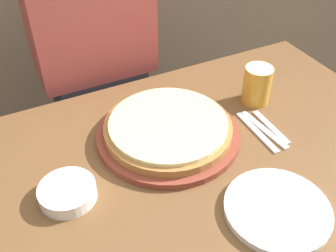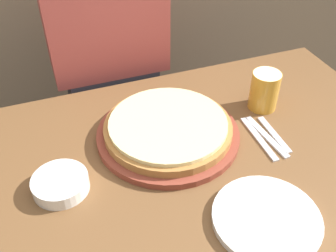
{
  "view_description": "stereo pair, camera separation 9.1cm",
  "coord_description": "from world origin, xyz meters",
  "px_view_note": "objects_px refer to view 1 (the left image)",
  "views": [
    {
      "loc": [
        -0.33,
        -0.64,
        1.51
      ],
      "look_at": [
        0.04,
        0.11,
        0.81
      ],
      "focal_mm": 42.0,
      "sensor_mm": 36.0,
      "label": 1
    },
    {
      "loc": [
        -0.25,
        -0.68,
        1.51
      ],
      "look_at": [
        0.04,
        0.11,
        0.81
      ],
      "focal_mm": 42.0,
      "sensor_mm": 36.0,
      "label": 2
    }
  ],
  "objects_px": {
    "dinner_plate": "(277,209)",
    "diner_person": "(100,92)",
    "dinner_knife": "(264,129)",
    "side_bowl": "(68,192)",
    "spoon": "(271,127)",
    "fork": "(257,132)",
    "beer_glass": "(257,83)",
    "pizza_on_board": "(168,130)"
  },
  "relations": [
    {
      "from": "dinner_plate",
      "to": "diner_person",
      "type": "bearing_deg",
      "value": 101.58
    },
    {
      "from": "dinner_knife",
      "to": "diner_person",
      "type": "relative_size",
      "value": 0.14
    },
    {
      "from": "side_bowl",
      "to": "dinner_knife",
      "type": "distance_m",
      "value": 0.58
    },
    {
      "from": "dinner_plate",
      "to": "spoon",
      "type": "relative_size",
      "value": 1.53
    },
    {
      "from": "fork",
      "to": "dinner_knife",
      "type": "bearing_deg",
      "value": 0.0
    },
    {
      "from": "beer_glass",
      "to": "diner_person",
      "type": "bearing_deg",
      "value": 131.52
    },
    {
      "from": "beer_glass",
      "to": "spoon",
      "type": "height_order",
      "value": "beer_glass"
    },
    {
      "from": "pizza_on_board",
      "to": "spoon",
      "type": "relative_size",
      "value": 2.48
    },
    {
      "from": "beer_glass",
      "to": "dinner_knife",
      "type": "height_order",
      "value": "beer_glass"
    },
    {
      "from": "beer_glass",
      "to": "fork",
      "type": "relative_size",
      "value": 0.63
    },
    {
      "from": "beer_glass",
      "to": "fork",
      "type": "distance_m",
      "value": 0.17
    },
    {
      "from": "pizza_on_board",
      "to": "dinner_plate",
      "type": "height_order",
      "value": "pizza_on_board"
    },
    {
      "from": "fork",
      "to": "spoon",
      "type": "bearing_deg",
      "value": 0.0
    },
    {
      "from": "dinner_plate",
      "to": "dinner_knife",
      "type": "bearing_deg",
      "value": 58.57
    },
    {
      "from": "spoon",
      "to": "diner_person",
      "type": "xyz_separation_m",
      "value": [
        -0.35,
        0.56,
        -0.12
      ]
    },
    {
      "from": "beer_glass",
      "to": "diner_person",
      "type": "distance_m",
      "value": 0.61
    },
    {
      "from": "side_bowl",
      "to": "fork",
      "type": "bearing_deg",
      "value": -0.72
    },
    {
      "from": "dinner_plate",
      "to": "side_bowl",
      "type": "height_order",
      "value": "side_bowl"
    },
    {
      "from": "fork",
      "to": "beer_glass",
      "type": "bearing_deg",
      "value": 56.71
    },
    {
      "from": "dinner_plate",
      "to": "beer_glass",
      "type": "bearing_deg",
      "value": 60.68
    },
    {
      "from": "pizza_on_board",
      "to": "fork",
      "type": "bearing_deg",
      "value": -22.41
    },
    {
      "from": "pizza_on_board",
      "to": "fork",
      "type": "distance_m",
      "value": 0.26
    },
    {
      "from": "pizza_on_board",
      "to": "fork",
      "type": "height_order",
      "value": "pizza_on_board"
    },
    {
      "from": "side_bowl",
      "to": "spoon",
      "type": "relative_size",
      "value": 0.85
    },
    {
      "from": "dinner_plate",
      "to": "spoon",
      "type": "xyz_separation_m",
      "value": [
        0.18,
        0.25,
        -0.01
      ]
    },
    {
      "from": "beer_glass",
      "to": "dinner_plate",
      "type": "bearing_deg",
      "value": -119.32
    },
    {
      "from": "beer_glass",
      "to": "dinner_knife",
      "type": "distance_m",
      "value": 0.16
    },
    {
      "from": "side_bowl",
      "to": "diner_person",
      "type": "relative_size",
      "value": 0.1
    },
    {
      "from": "fork",
      "to": "diner_person",
      "type": "bearing_deg",
      "value": 117.74
    },
    {
      "from": "diner_person",
      "to": "dinner_plate",
      "type": "bearing_deg",
      "value": -78.42
    },
    {
      "from": "fork",
      "to": "spoon",
      "type": "distance_m",
      "value": 0.05
    },
    {
      "from": "dinner_knife",
      "to": "beer_glass",
      "type": "bearing_deg",
      "value": 64.98
    },
    {
      "from": "beer_glass",
      "to": "pizza_on_board",
      "type": "bearing_deg",
      "value": -174.15
    },
    {
      "from": "dinner_plate",
      "to": "fork",
      "type": "bearing_deg",
      "value": 62.88
    },
    {
      "from": "beer_glass",
      "to": "dinner_plate",
      "type": "height_order",
      "value": "beer_glass"
    },
    {
      "from": "beer_glass",
      "to": "side_bowl",
      "type": "distance_m",
      "value": 0.65
    },
    {
      "from": "dinner_plate",
      "to": "dinner_knife",
      "type": "xyz_separation_m",
      "value": [
        0.15,
        0.25,
        -0.01
      ]
    },
    {
      "from": "beer_glass",
      "to": "fork",
      "type": "height_order",
      "value": "beer_glass"
    },
    {
      "from": "pizza_on_board",
      "to": "spoon",
      "type": "distance_m",
      "value": 0.31
    },
    {
      "from": "dinner_knife",
      "to": "spoon",
      "type": "bearing_deg",
      "value": 0.0
    },
    {
      "from": "pizza_on_board",
      "to": "dinner_knife",
      "type": "xyz_separation_m",
      "value": [
        0.26,
        -0.1,
        -0.02
      ]
    },
    {
      "from": "diner_person",
      "to": "dinner_knife",
      "type": "bearing_deg",
      "value": -60.31
    }
  ]
}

